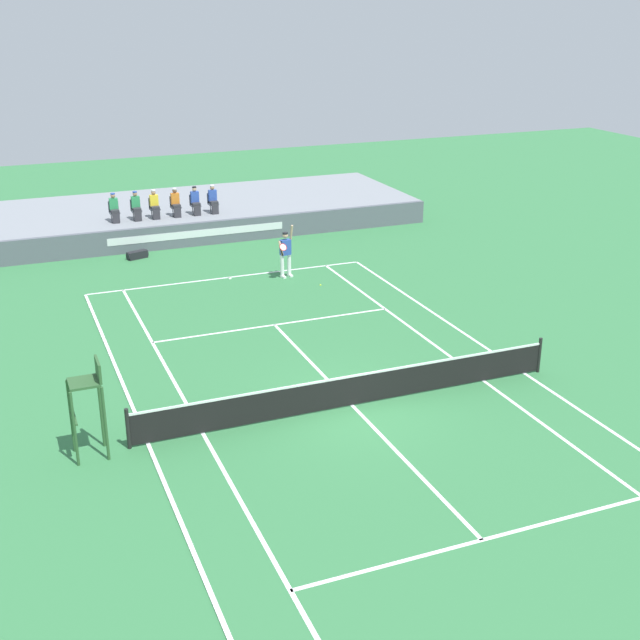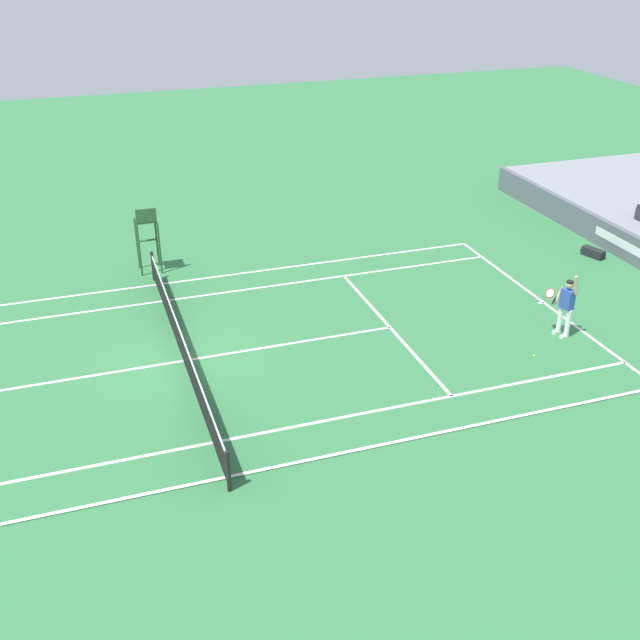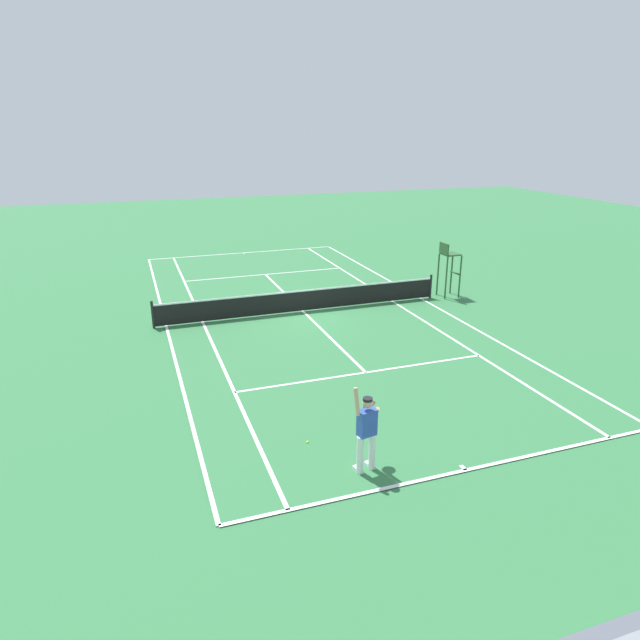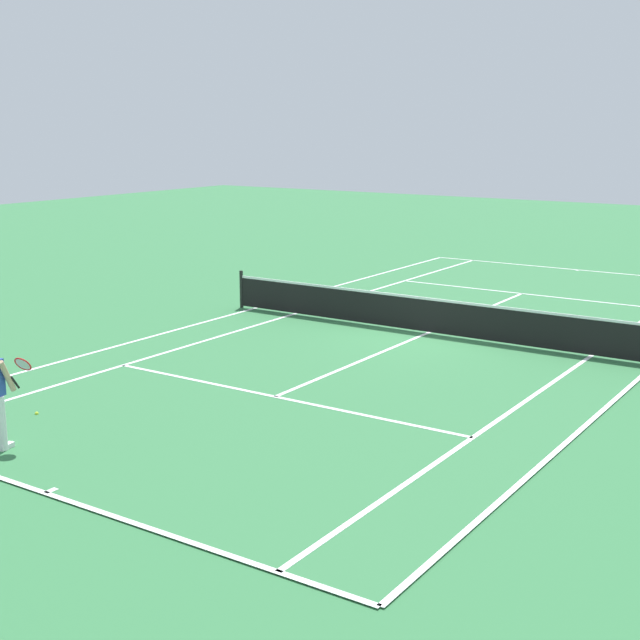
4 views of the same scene
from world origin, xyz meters
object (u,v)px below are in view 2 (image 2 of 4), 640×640
at_px(tennis_player, 566,306).
at_px(tennis_ball, 534,356).
at_px(equipment_bag, 593,253).
at_px(umpire_chair, 147,230).

relative_size(tennis_player, tennis_ball, 30.63).
height_order(tennis_player, equipment_bag, tennis_player).
distance_m(tennis_ball, umpire_chair, 13.78).
distance_m(tennis_ball, equipment_bag, 8.52).
height_order(tennis_ball, umpire_chair, umpire_chair).
xyz_separation_m(tennis_player, tennis_ball, (0.87, -1.49, -0.96)).
relative_size(umpire_chair, equipment_bag, 2.56).
relative_size(tennis_player, equipment_bag, 2.18).
height_order(tennis_player, tennis_ball, tennis_player).
bearing_deg(tennis_player, umpire_chair, -128.53).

